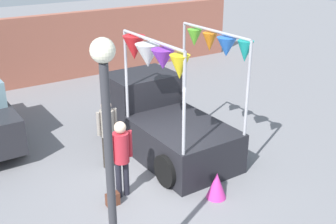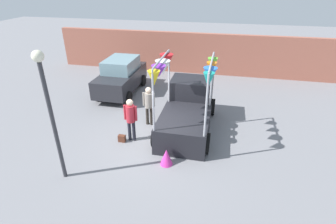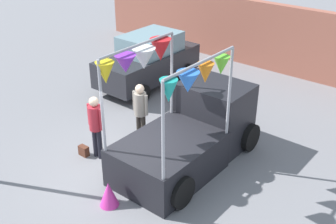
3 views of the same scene
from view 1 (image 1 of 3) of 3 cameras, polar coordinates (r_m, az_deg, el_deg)
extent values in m
plane|color=slate|center=(10.03, -1.34, -8.89)|extent=(60.00, 60.00, 0.00)
cube|color=black|center=(10.48, 2.05, -4.31)|extent=(1.90, 2.60, 1.00)
cube|color=black|center=(11.86, -3.55, 1.03)|extent=(1.80, 1.40, 1.80)
cube|color=#8CB2C6|center=(11.70, -3.60, 3.09)|extent=(1.76, 1.37, 0.60)
cylinder|color=black|center=(11.95, -8.28, -1.71)|extent=(0.22, 0.76, 0.76)
cylinder|color=black|center=(12.79, -0.62, 0.20)|extent=(0.22, 0.76, 0.76)
cylinder|color=black|center=(9.56, -0.18, -7.94)|extent=(0.22, 0.76, 0.76)
cylinder|color=black|center=(10.60, 8.46, -4.98)|extent=(0.22, 0.76, 0.76)
cylinder|color=#A5A5AD|center=(10.42, -5.67, 4.94)|extent=(0.07, 0.07, 2.21)
cylinder|color=#A5A5AD|center=(11.30, 2.15, 6.42)|extent=(0.07, 0.07, 2.21)
cylinder|color=#A5A5AD|center=(8.46, 2.20, 0.86)|extent=(0.07, 0.07, 2.21)
cylinder|color=#A5A5AD|center=(9.52, 10.75, 2.97)|extent=(0.07, 0.07, 2.21)
cylinder|color=#A5A5AD|center=(9.11, -2.24, 9.69)|extent=(0.07, 2.44, 0.07)
cylinder|color=#A5A5AD|center=(10.11, 6.35, 10.84)|extent=(0.07, 2.44, 0.07)
cone|color=yellow|center=(8.34, 1.60, 6.09)|extent=(0.56, 0.56, 0.49)
cone|color=teal|center=(9.40, 10.39, 8.08)|extent=(0.47, 0.47, 0.47)
cone|color=purple|center=(8.83, -0.70, 7.15)|extent=(0.56, 0.56, 0.42)
cone|color=blue|center=(9.84, 7.93, 8.72)|extent=(0.52, 0.52, 0.45)
cone|color=white|center=(9.34, -2.75, 7.64)|extent=(0.66, 0.66, 0.52)
cone|color=orange|center=(10.29, 5.67, 9.44)|extent=(0.51, 0.51, 0.44)
cone|color=red|center=(9.84, -4.62, 8.68)|extent=(0.67, 0.67, 0.55)
cone|color=#66CC33|center=(10.76, 3.60, 10.01)|extent=(0.49, 0.49, 0.43)
cylinder|color=black|center=(11.57, -19.34, -3.98)|extent=(0.18, 0.64, 0.64)
cylinder|color=black|center=(9.20, -6.69, -9.13)|extent=(0.13, 0.13, 0.84)
cylinder|color=black|center=(9.27, -5.69, -8.83)|extent=(0.13, 0.13, 0.84)
cylinder|color=#B22633|center=(8.86, -6.39, -4.81)|extent=(0.34, 0.34, 0.67)
sphere|color=beige|center=(8.67, -6.52, -2.10)|extent=(0.25, 0.25, 0.25)
cylinder|color=#B22633|center=(8.76, -7.68, -4.96)|extent=(0.09, 0.09, 0.60)
cylinder|color=#B22633|center=(8.94, -5.15, -4.27)|extent=(0.09, 0.09, 0.60)
cylinder|color=#2D2823|center=(10.38, -8.49, -5.38)|extent=(0.13, 0.13, 0.83)
cylinder|color=#2D2823|center=(10.45, -7.59, -5.14)|extent=(0.13, 0.13, 0.83)
cylinder|color=gray|center=(10.09, -8.26, -1.51)|extent=(0.34, 0.34, 0.66)
sphere|color=beige|center=(9.92, -8.41, 0.89)|extent=(0.25, 0.25, 0.25)
cylinder|color=gray|center=(10.00, -9.40, -1.62)|extent=(0.09, 0.09, 0.59)
cylinder|color=gray|center=(10.17, -7.16, -1.07)|extent=(0.09, 0.09, 0.59)
cube|color=#592D1E|center=(9.10, -7.50, -11.65)|extent=(0.28, 0.16, 0.28)
cylinder|color=#333338|center=(6.03, -7.69, -11.06)|extent=(0.12, 0.12, 3.80)
sphere|color=#F2EDCC|center=(5.20, -8.85, 8.25)|extent=(0.32, 0.32, 0.32)
cube|color=#9E5947|center=(16.86, -17.19, 7.96)|extent=(18.00, 0.36, 2.60)
cone|color=#D83399|center=(9.24, 6.60, -9.83)|extent=(0.53, 0.53, 0.60)
camera|label=2|loc=(6.90, 69.22, 13.44)|focal=28.00mm
camera|label=3|loc=(11.02, 55.42, 18.89)|focal=45.00mm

